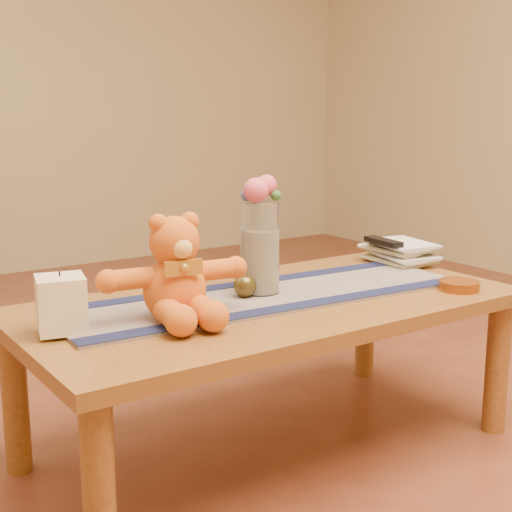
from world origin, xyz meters
TOP-DOWN VIEW (x-y plane):
  - floor at (0.00, 0.00)m, footprint 5.50×5.50m
  - coffee_table_top at (0.00, 0.00)m, footprint 1.40×0.70m
  - table_leg_fl at (-0.64, -0.29)m, footprint 0.07×0.07m
  - table_leg_fr at (0.64, -0.29)m, footprint 0.07×0.07m
  - table_leg_bl at (-0.64, 0.29)m, footprint 0.07×0.07m
  - table_leg_br at (0.64, 0.29)m, footprint 0.07×0.07m
  - persian_runner at (0.01, 0.03)m, footprint 1.22×0.42m
  - runner_border_near at (-0.00, -0.12)m, footprint 1.20×0.13m
  - runner_border_far at (0.01, 0.17)m, footprint 1.20×0.13m
  - teddy_bear at (-0.31, -0.02)m, footprint 0.40×0.35m
  - pillar_candle at (-0.59, 0.02)m, footprint 0.13×0.13m
  - candle_wick at (-0.59, 0.02)m, footprint 0.00×0.00m
  - glass_vase at (0.00, 0.06)m, footprint 0.11×0.11m
  - potpourri_fill at (0.00, 0.06)m, footprint 0.09×0.09m
  - rose_left at (-0.02, 0.05)m, footprint 0.07×0.07m
  - rose_right at (0.03, 0.06)m, footprint 0.06×0.06m
  - blue_flower_back at (0.01, 0.09)m, footprint 0.04×0.04m
  - blue_flower_side at (-0.03, 0.08)m, footprint 0.04×0.04m
  - leaf_sprig at (0.04, 0.04)m, footprint 0.03×0.03m
  - bronze_ball at (-0.06, 0.04)m, footprint 0.08×0.08m
  - book_bottom at (0.56, 0.15)m, footprint 0.18×0.23m
  - book_lower at (0.57, 0.14)m, footprint 0.21×0.25m
  - book_upper at (0.56, 0.15)m, footprint 0.17×0.23m
  - book_top at (0.57, 0.14)m, footprint 0.20×0.25m
  - tv_remote at (0.56, 0.14)m, footprint 0.06×0.16m
  - amber_dish at (0.52, -0.23)m, footprint 0.12×0.12m

SIDE VIEW (x-z plane):
  - floor at x=0.00m, z-range 0.00..0.00m
  - table_leg_fl at x=-0.64m, z-range 0.00..0.41m
  - table_leg_fr at x=0.64m, z-range 0.00..0.41m
  - table_leg_bl at x=-0.64m, z-range 0.00..0.41m
  - table_leg_br at x=0.64m, z-range 0.00..0.41m
  - coffee_table_top at x=0.00m, z-range 0.41..0.45m
  - persian_runner at x=0.01m, z-range 0.45..0.46m
  - runner_border_near at x=0.00m, z-range 0.46..0.46m
  - runner_border_far at x=0.01m, z-range 0.46..0.46m
  - book_bottom at x=0.56m, z-range 0.45..0.47m
  - amber_dish at x=0.52m, z-range 0.45..0.48m
  - book_lower at x=0.57m, z-range 0.47..0.49m
  - bronze_ball at x=-0.06m, z-range 0.46..0.52m
  - book_upper at x=0.56m, z-range 0.49..0.51m
  - book_top at x=0.57m, z-range 0.51..0.53m
  - pillar_candle at x=-0.59m, z-range 0.46..0.59m
  - tv_remote at x=0.56m, z-range 0.53..0.54m
  - potpourri_fill at x=0.00m, z-range 0.46..0.64m
  - teddy_bear at x=-0.31m, z-range 0.46..0.71m
  - glass_vase at x=0.00m, z-range 0.46..0.72m
  - candle_wick at x=-0.59m, z-range 0.59..0.60m
  - leaf_sprig at x=0.04m, z-range 0.72..0.75m
  - blue_flower_side at x=-0.03m, z-range 0.72..0.76m
  - blue_flower_back at x=0.01m, z-range 0.72..0.77m
  - rose_left at x=-0.02m, z-range 0.72..0.79m
  - rose_right at x=0.03m, z-range 0.73..0.79m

